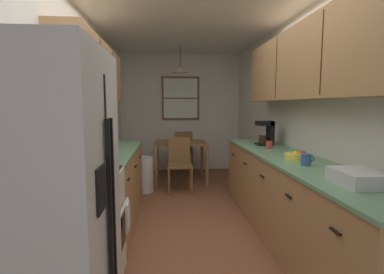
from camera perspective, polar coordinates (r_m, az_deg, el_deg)
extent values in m
plane|color=brown|center=(3.98, -0.38, -14.86)|extent=(12.00, 12.00, 0.00)
cube|color=silver|center=(3.85, -20.90, 3.48)|extent=(0.10, 9.00, 2.55)
cube|color=silver|center=(4.05, 19.05, 3.67)|extent=(0.10, 9.00, 2.55)
cube|color=silver|center=(6.36, -2.31, 4.88)|extent=(4.40, 0.10, 2.55)
cube|color=white|center=(3.88, -0.41, 23.58)|extent=(4.40, 9.00, 0.08)
cube|color=silver|center=(1.75, -27.69, -13.42)|extent=(0.68, 0.77, 1.74)
cube|color=black|center=(1.67, -16.25, -15.80)|extent=(0.01, 0.01, 1.57)
cube|color=black|center=(1.64, -16.04, -16.34)|extent=(0.02, 0.02, 1.11)
cube|color=black|center=(1.71, -15.51, -15.32)|extent=(0.02, 0.02, 1.11)
cube|color=black|center=(1.44, -17.79, -9.97)|extent=(0.01, 0.15, 0.22)
cube|color=beige|center=(1.58, -16.64, 3.61)|extent=(0.01, 0.05, 0.07)
cube|color=white|center=(2.53, -21.44, -17.18)|extent=(0.62, 0.59, 0.90)
cube|color=black|center=(2.47, -14.02, -18.22)|extent=(0.01, 0.41, 0.30)
cube|color=silver|center=(2.39, -13.56, -13.66)|extent=(0.02, 0.47, 0.02)
cube|color=black|center=(2.39, -21.89, -6.97)|extent=(0.59, 0.56, 0.02)
cube|color=white|center=(2.46, -28.24, -4.73)|extent=(0.06, 0.59, 0.20)
cylinder|color=#2D2D2D|center=(2.31, -26.20, -7.23)|extent=(0.15, 0.15, 0.01)
cylinder|color=#2D2D2D|center=(2.55, -24.09, -5.90)|extent=(0.15, 0.15, 0.01)
cylinder|color=#2D2D2D|center=(2.22, -19.40, -7.44)|extent=(0.15, 0.15, 0.01)
cylinder|color=#2D2D2D|center=(2.47, -17.91, -6.02)|extent=(0.15, 0.15, 0.01)
cube|color=silver|center=(2.38, -25.49, 11.21)|extent=(0.38, 0.61, 0.35)
cube|color=black|center=(2.26, -21.33, 11.67)|extent=(0.01, 0.37, 0.22)
cube|color=#2D2D33|center=(2.52, -19.59, 11.15)|extent=(0.01, 0.12, 0.22)
cube|color=#A87A4C|center=(3.68, -16.04, -9.76)|extent=(0.60, 1.88, 0.87)
cube|color=#60936B|center=(3.58, -16.26, -2.82)|extent=(0.63, 1.90, 0.03)
cube|color=black|center=(2.96, -12.54, -8.29)|extent=(0.02, 0.10, 0.01)
cube|color=black|center=(3.57, -11.22, -5.75)|extent=(0.02, 0.10, 0.01)
cube|color=black|center=(4.18, -10.29, -3.94)|extent=(0.02, 0.10, 0.01)
cube|color=#A87A4C|center=(3.54, -19.18, 12.29)|extent=(0.32, 1.98, 0.63)
cube|color=#2D2319|center=(3.19, -17.73, 13.04)|extent=(0.01, 0.01, 0.58)
cube|color=#2D2319|center=(3.83, -15.54, 11.94)|extent=(0.01, 0.01, 0.58)
cube|color=#A87A4C|center=(3.29, 18.94, -11.81)|extent=(0.60, 3.29, 0.87)
cube|color=#60936B|center=(3.18, 19.24, -4.07)|extent=(0.63, 3.31, 0.03)
cube|color=black|center=(1.97, 26.73, -16.50)|extent=(0.02, 0.10, 0.01)
cube|color=black|center=(2.51, 18.71, -11.14)|extent=(0.02, 0.10, 0.01)
cube|color=black|center=(3.10, 13.80, -7.64)|extent=(0.02, 0.10, 0.01)
cube|color=black|center=(3.72, 10.53, -5.24)|extent=(0.02, 0.10, 0.01)
cube|color=black|center=(4.34, 8.22, -3.52)|extent=(0.02, 0.10, 0.01)
cube|color=#A87A4C|center=(3.17, 22.66, 13.70)|extent=(0.32, 2.99, 0.75)
cube|color=#2D2319|center=(2.67, 24.52, 15.11)|extent=(0.01, 0.01, 0.69)
cube|color=#2D2319|center=(3.56, 16.49, 13.08)|extent=(0.01, 0.01, 0.69)
cube|color=brown|center=(5.36, -2.29, -1.17)|extent=(0.96, 0.80, 0.03)
cube|color=brown|center=(5.05, -7.23, -6.01)|extent=(0.06, 0.06, 0.72)
cube|color=brown|center=(5.10, 3.03, -5.86)|extent=(0.06, 0.06, 0.72)
cube|color=brown|center=(5.78, -6.94, -4.44)|extent=(0.06, 0.06, 0.72)
cube|color=brown|center=(5.82, 2.01, -4.32)|extent=(0.06, 0.06, 0.72)
cube|color=brown|center=(4.73, -2.45, -5.72)|extent=(0.40, 0.40, 0.04)
cube|color=brown|center=(4.87, -2.56, -2.68)|extent=(0.37, 0.03, 0.45)
cylinder|color=brown|center=(4.62, -0.06, -8.99)|extent=(0.04, 0.04, 0.43)
cylinder|color=brown|center=(4.61, -4.63, -9.06)|extent=(0.04, 0.04, 0.43)
cylinder|color=brown|center=(4.98, -0.42, -7.88)|extent=(0.04, 0.04, 0.43)
cylinder|color=brown|center=(4.96, -4.65, -7.94)|extent=(0.04, 0.04, 0.43)
cube|color=brown|center=(6.07, -2.02, -3.02)|extent=(0.45, 0.45, 0.04)
cube|color=brown|center=(5.86, -1.68, -1.13)|extent=(0.37, 0.08, 0.45)
cylinder|color=brown|center=(6.26, -3.98, -4.92)|extent=(0.04, 0.04, 0.43)
cylinder|color=brown|center=(6.33, -0.71, -4.79)|extent=(0.04, 0.04, 0.43)
cylinder|color=brown|center=(5.91, -3.41, -5.60)|extent=(0.04, 0.04, 0.43)
cylinder|color=brown|center=(5.98, 0.05, -5.45)|extent=(0.04, 0.04, 0.43)
cylinder|color=black|center=(5.38, -2.37, 16.00)|extent=(0.01, 0.01, 0.42)
cone|color=beige|center=(5.35, -2.36, 13.26)|extent=(0.31, 0.31, 0.10)
sphere|color=white|center=(5.35, -2.36, 13.48)|extent=(0.06, 0.06, 0.06)
cube|color=brown|center=(6.29, -2.30, 7.75)|extent=(0.81, 0.04, 0.94)
cube|color=silver|center=(6.27, -2.30, 7.75)|extent=(0.73, 0.01, 0.86)
cube|color=brown|center=(6.27, -2.30, 7.75)|extent=(0.73, 0.02, 0.03)
cylinder|color=silver|center=(4.86, -9.67, -7.40)|extent=(0.33, 0.33, 0.58)
cylinder|color=#D84C19|center=(2.98, -18.61, -3.04)|extent=(0.12, 0.12, 0.14)
cylinder|color=white|center=(2.96, -18.66, -1.51)|extent=(0.12, 0.12, 0.02)
cube|color=white|center=(2.57, -12.75, -15.27)|extent=(0.02, 0.16, 0.24)
cube|color=black|center=(4.01, 14.25, -1.40)|extent=(0.22, 0.18, 0.02)
cube|color=black|center=(4.02, 15.38, 0.77)|extent=(0.06, 0.18, 0.33)
cube|color=black|center=(3.99, 14.36, 2.69)|extent=(0.22, 0.18, 0.06)
cylinder|color=#331E14|center=(4.00, 14.01, -0.46)|extent=(0.11, 0.11, 0.11)
cylinder|color=#BF3F33|center=(3.70, 15.17, -1.52)|extent=(0.08, 0.08, 0.09)
torus|color=#BF3F33|center=(3.72, 15.89, -1.43)|extent=(0.05, 0.01, 0.05)
cylinder|color=#335999|center=(2.78, 21.84, -4.20)|extent=(0.09, 0.09, 0.11)
torus|color=#335999|center=(2.81, 22.86, -4.05)|extent=(0.05, 0.01, 0.05)
cylinder|color=#E5D14C|center=(3.05, 20.28, -3.68)|extent=(0.25, 0.25, 0.06)
cylinder|color=black|center=(3.05, 20.29, -3.40)|extent=(0.20, 0.20, 0.03)
sphere|color=red|center=(3.06, 21.31, -3.06)|extent=(0.06, 0.06, 0.06)
sphere|color=green|center=(3.09, 19.65, -2.91)|extent=(0.06, 0.06, 0.06)
sphere|color=yellow|center=(2.99, 20.04, -3.22)|extent=(0.06, 0.06, 0.06)
cube|color=silver|center=(2.27, 30.31, -7.04)|extent=(0.28, 0.34, 0.10)
cylinder|color=#E0D14C|center=(5.26, -2.49, -0.80)|extent=(0.20, 0.20, 0.06)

